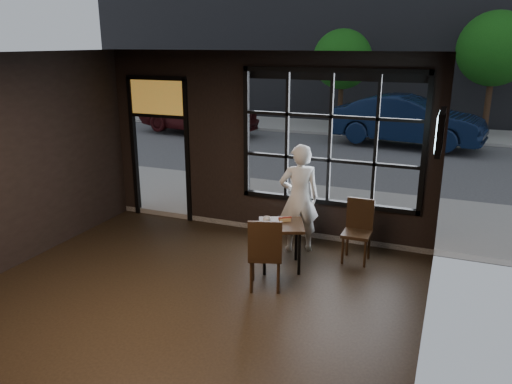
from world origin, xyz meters
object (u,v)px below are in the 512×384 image
at_px(cafe_table, 281,246).
at_px(man, 299,198).
at_px(chair_near, 265,252).
at_px(navy_car, 407,120).

bearing_deg(cafe_table, man, 64.49).
xyz_separation_m(cafe_table, chair_near, (0.01, -0.69, 0.17)).
height_order(cafe_table, navy_car, navy_car).
distance_m(cafe_table, man, 0.92).
bearing_deg(man, navy_car, -121.58).
bearing_deg(navy_car, chair_near, -176.02).
height_order(man, navy_car, man).
xyz_separation_m(chair_near, man, (0.03, 1.44, 0.37)).
distance_m(chair_near, navy_car, 10.92).
relative_size(cafe_table, man, 0.40).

